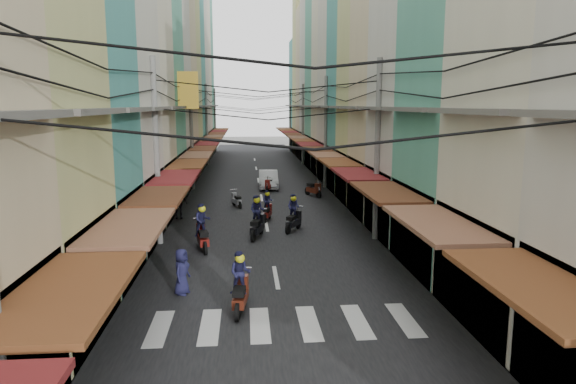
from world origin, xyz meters
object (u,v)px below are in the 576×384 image
white_car (268,188)px  bicycle (423,241)px  traffic_sign (412,210)px  market_umbrella (560,279)px

white_car → bicycle: bearing=-66.9°
traffic_sign → market_umbrella: bearing=-80.3°
bicycle → market_umbrella: (-0.28, -10.52, 1.89)m
white_car → bicycle: 16.91m
market_umbrella → traffic_sign: 7.72m
white_car → bicycle: (6.37, -15.66, 0.00)m
white_car → market_umbrella: market_umbrella is taller
white_car → traffic_sign: traffic_sign is taller
white_car → traffic_sign: bearing=-74.6°
bicycle → white_car: bearing=41.6°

